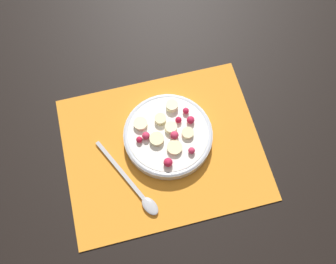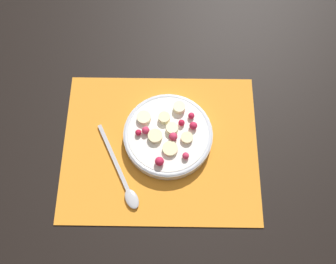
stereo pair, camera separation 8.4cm
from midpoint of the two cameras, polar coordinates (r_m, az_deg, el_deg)
ground_plane at (r=0.87m, az=-3.54°, el=-2.86°), size 3.00×3.00×0.00m
placemat at (r=0.87m, az=-3.55°, el=-2.79°), size 0.45×0.36×0.01m
fruit_bowl at (r=0.85m, az=-2.80°, el=-0.78°), size 0.20×0.20×0.05m
spoon at (r=0.84m, az=-7.46°, el=-9.38°), size 0.11×0.20×0.01m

